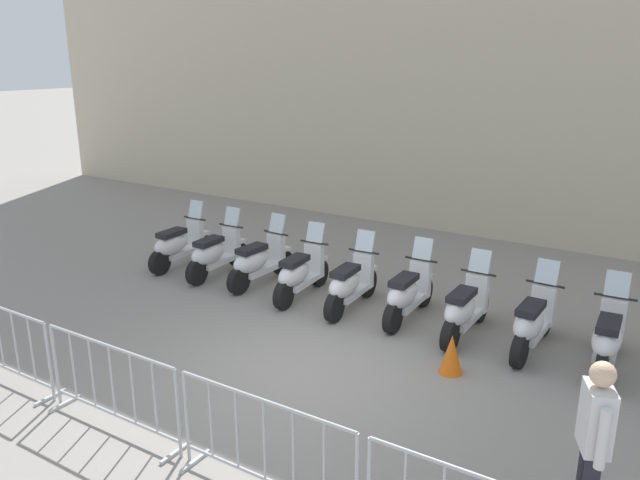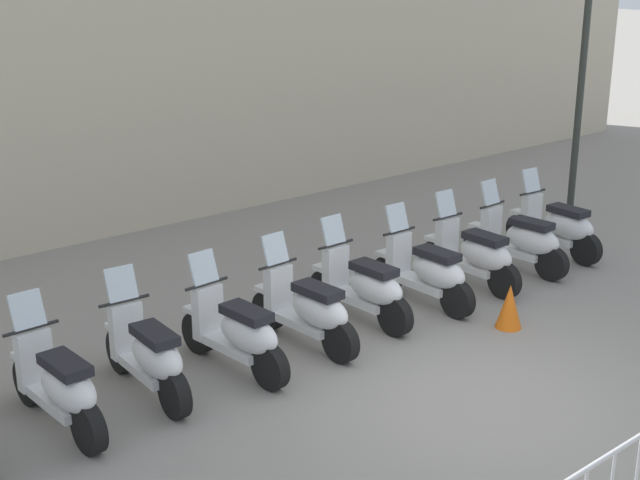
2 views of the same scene
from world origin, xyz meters
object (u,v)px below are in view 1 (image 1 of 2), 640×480
(motorcycle_4, at_px, (350,284))
(motorcycle_8, at_px, (608,339))
(motorcycle_1, at_px, (215,254))
(motorcycle_3, at_px, (300,274))
(motorcycle_0, at_px, (178,245))
(motorcycle_6, at_px, (465,309))
(barrier_segment_0, at_px, (0,343))
(officer_near_row_end, at_px, (593,441))
(motorcycle_7, at_px, (532,323))
(barrier_segment_1, at_px, (113,388))
(motorcycle_2, at_px, (258,262))
(traffic_cone, at_px, (451,354))
(motorcycle_5, at_px, (407,294))
(barrier_segment_2, at_px, (264,448))

(motorcycle_4, height_order, motorcycle_8, same)
(motorcycle_1, height_order, motorcycle_3, same)
(motorcycle_0, xyz_separation_m, motorcycle_1, (0.99, 0.11, 0.00))
(motorcycle_6, distance_m, barrier_segment_0, 6.46)
(motorcycle_3, bearing_deg, motorcycle_4, 9.54)
(officer_near_row_end, bearing_deg, motorcycle_7, 120.33)
(motorcycle_0, distance_m, barrier_segment_1, 5.67)
(motorcycle_0, height_order, motorcycle_4, same)
(motorcycle_7, xyz_separation_m, barrier_segment_1, (-2.80, -4.99, 0.07))
(motorcycle_7, distance_m, barrier_segment_0, 7.24)
(motorcycle_2, height_order, barrier_segment_1, motorcycle_2)
(motorcycle_0, bearing_deg, motorcycle_1, 6.46)
(traffic_cone, bearing_deg, motorcycle_8, 43.30)
(motorcycle_6, distance_m, motorcycle_8, 1.99)
(motorcycle_1, bearing_deg, motorcycle_3, 7.00)
(motorcycle_4, bearing_deg, barrier_segment_1, -88.44)
(motorcycle_8, bearing_deg, barrier_segment_1, -126.34)
(motorcycle_6, bearing_deg, officer_near_row_end, -46.42)
(motorcycle_7, bearing_deg, barrier_segment_1, -119.29)
(barrier_segment_1, xyz_separation_m, officer_near_row_end, (4.65, 1.82, 0.46))
(motorcycle_0, bearing_deg, motorcycle_3, 6.82)
(motorcycle_5, height_order, barrier_segment_0, motorcycle_5)
(motorcycle_0, bearing_deg, barrier_segment_0, -65.74)
(barrier_segment_0, bearing_deg, barrier_segment_1, 8.99)
(barrier_segment_2, bearing_deg, motorcycle_2, 136.87)
(barrier_segment_1, bearing_deg, officer_near_row_end, 21.42)
(barrier_segment_2, xyz_separation_m, traffic_cone, (0.13, 3.36, -0.25))
(motorcycle_5, relative_size, officer_near_row_end, 0.99)
(motorcycle_4, bearing_deg, motorcycle_6, 8.98)
(motorcycle_1, height_order, traffic_cone, motorcycle_1)
(motorcycle_1, distance_m, officer_near_row_end, 8.05)
(barrier_segment_1, bearing_deg, motorcycle_7, 60.71)
(motorcycle_2, bearing_deg, motorcycle_8, 8.25)
(motorcycle_7, height_order, officer_near_row_end, officer_near_row_end)
(motorcycle_8, bearing_deg, barrier_segment_0, -137.12)
(motorcycle_4, height_order, motorcycle_7, same)
(motorcycle_2, relative_size, barrier_segment_0, 0.85)
(motorcycle_3, height_order, motorcycle_7, same)
(motorcycle_7, height_order, motorcycle_8, same)
(barrier_segment_0, bearing_deg, officer_near_row_end, 17.70)
(motorcycle_4, relative_size, motorcycle_6, 0.99)
(officer_near_row_end, bearing_deg, motorcycle_3, 156.56)
(barrier_segment_1, height_order, traffic_cone, barrier_segment_1)
(motorcycle_0, height_order, motorcycle_3, same)
(motorcycle_5, xyz_separation_m, motorcycle_6, (0.99, 0.04, 0.00))
(motorcycle_1, relative_size, motorcycle_8, 1.00)
(motorcycle_5, distance_m, officer_near_row_end, 4.84)
(motorcycle_4, xyz_separation_m, barrier_segment_1, (0.12, -4.48, 0.07))
(motorcycle_8, height_order, traffic_cone, motorcycle_8)
(motorcycle_8, height_order, officer_near_row_end, officer_near_row_end)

